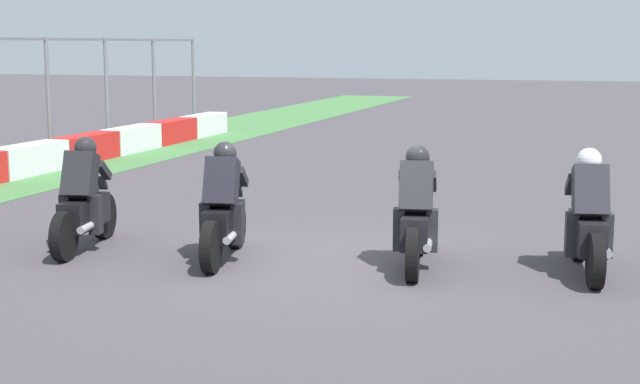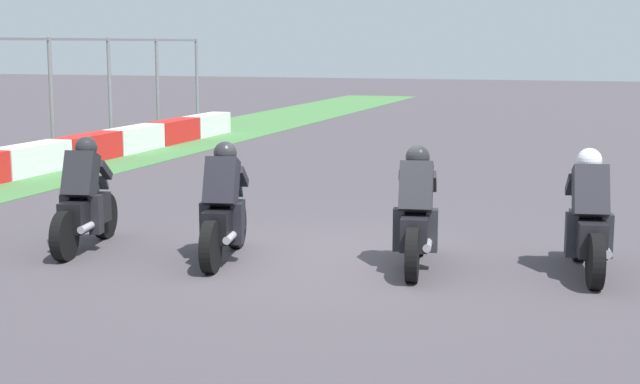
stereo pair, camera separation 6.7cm
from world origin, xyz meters
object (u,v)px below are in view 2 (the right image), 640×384
Objects in this scene: rider_lane_d at (85,203)px; rider_lane_c at (224,212)px; rider_lane_a at (588,223)px; rider_lane_b at (416,218)px.

rider_lane_c is at bearing -100.19° from rider_lane_d.
rider_lane_a is 1.00× the size of rider_lane_b.
rider_lane_a is 1.00× the size of rider_lane_d.
rider_lane_a is at bearing -89.76° from rider_lane_b.
rider_lane_b is (-0.33, 2.02, 0.00)m from rider_lane_a.
rider_lane_b is 1.00× the size of rider_lane_d.
rider_lane_a is 6.50m from rider_lane_d.
rider_lane_d is (0.00, 2.03, 0.00)m from rider_lane_c.
rider_lane_c and rider_lane_d have the same top height.
rider_lane_c is 1.00× the size of rider_lane_d.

